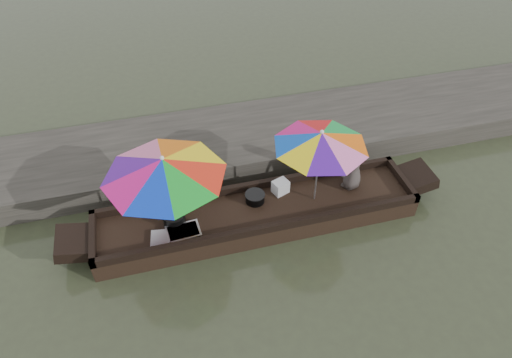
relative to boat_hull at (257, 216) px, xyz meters
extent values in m
plane|color=#3C452C|center=(0.00, 0.00, -0.17)|extent=(80.00, 80.00, 0.00)
cube|color=#2D2B26|center=(0.00, 2.20, 0.08)|extent=(22.00, 2.20, 0.50)
cube|color=black|center=(0.00, 0.00, 0.00)|extent=(5.82, 1.20, 0.35)
cylinder|color=black|center=(-1.48, 0.06, 0.28)|extent=(0.39, 0.39, 0.20)
cube|color=silver|center=(-1.37, -0.25, 0.22)|extent=(0.59, 0.43, 0.09)
cube|color=silver|center=(-1.64, -0.30, 0.21)|extent=(0.62, 0.47, 0.06)
cylinder|color=black|center=(0.01, 0.21, 0.26)|extent=(0.35, 0.35, 0.16)
cube|color=silver|center=(0.53, 0.33, 0.30)|extent=(0.34, 0.30, 0.26)
imported|color=#413936|center=(1.88, 0.16, 0.71)|extent=(0.63, 0.58, 1.07)
camera|label=1|loc=(-1.51, -5.54, 6.10)|focal=32.00mm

